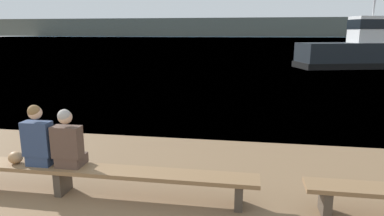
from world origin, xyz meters
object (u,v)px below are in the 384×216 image
at_px(tugboat_red, 368,52).
at_px(person_left, 39,139).
at_px(person_right, 68,142).
at_px(bench_main, 62,171).
at_px(shopping_bag, 16,157).

bearing_deg(tugboat_red, person_left, 135.45).
relative_size(person_right, tugboat_red, 0.09).
bearing_deg(person_left, bench_main, -0.43).
xyz_separation_m(person_left, shopping_bag, (-0.44, -0.01, -0.33)).
xyz_separation_m(bench_main, shopping_bag, (-0.80, -0.01, 0.18)).
bearing_deg(person_right, tugboat_red, 62.90).
height_order(person_left, shopping_bag, person_left).
xyz_separation_m(person_right, tugboat_red, (11.22, 21.92, 0.28)).
xyz_separation_m(shopping_bag, tugboat_red, (12.16, 21.94, 0.59)).
xyz_separation_m(bench_main, person_left, (-0.36, 0.00, 0.52)).
distance_m(person_left, tugboat_red, 24.86).
bearing_deg(person_left, tugboat_red, 61.87).
distance_m(person_right, shopping_bag, 0.99).
xyz_separation_m(bench_main, tugboat_red, (11.36, 21.93, 0.77)).
distance_m(bench_main, person_right, 0.51).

